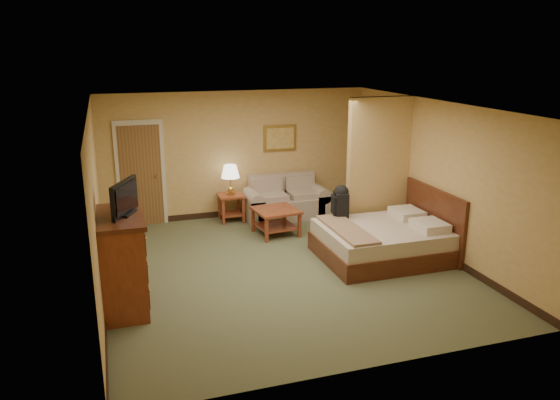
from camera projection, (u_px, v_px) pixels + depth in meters
name	position (u px, v px, depth m)	size (l,w,h in m)	color
floor	(282.00, 268.00, 8.83)	(6.00, 6.00, 0.00)	#535839
ceiling	(282.00, 106.00, 8.11)	(6.00, 6.00, 0.00)	white
back_wall	(237.00, 155.00, 11.22)	(5.50, 0.02, 2.60)	tan
left_wall	(96.00, 206.00, 7.66)	(0.02, 6.00, 2.60)	tan
right_wall	(435.00, 178.00, 9.28)	(0.02, 6.00, 2.60)	tan
partition	(378.00, 169.00, 9.95)	(1.20, 0.15, 2.60)	tan
door	(141.00, 174.00, 10.69)	(0.94, 0.16, 2.10)	beige
baseboard	(238.00, 212.00, 11.55)	(5.50, 0.02, 0.12)	black
loveseat	(286.00, 204.00, 11.38)	(1.74, 0.81, 0.88)	tan
side_table	(231.00, 204.00, 11.09)	(0.51, 0.51, 0.56)	maroon
table_lamp	(230.00, 172.00, 10.91)	(0.37, 0.37, 0.61)	#B98E44
coffee_table	(276.00, 216.00, 10.29)	(0.86, 0.86, 0.50)	maroon
wall_picture	(280.00, 138.00, 11.38)	(0.71, 0.04, 0.55)	#B78E3F
dresser	(122.00, 262.00, 7.33)	(0.65, 1.24, 1.33)	maroon
tv	(124.00, 199.00, 7.12)	(0.37, 0.69, 0.45)	black
bed	(386.00, 240.00, 9.18)	(2.07, 1.76, 1.14)	#461D10
backpack	(341.00, 200.00, 9.54)	(0.28, 0.37, 0.57)	black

